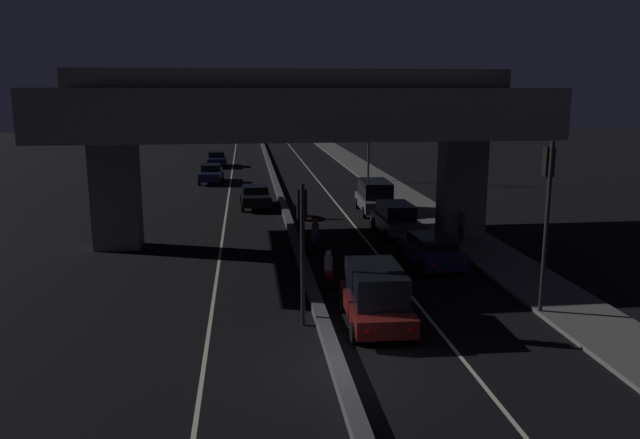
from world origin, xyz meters
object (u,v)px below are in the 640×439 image
Objects in this scene: motorcycle_blue_filtering_mid at (315,238)px; car_grey_fourth at (375,196)px; car_dark_blue_second at (430,249)px; car_grey_third at (396,218)px; traffic_light_left_of_median at (302,229)px; traffic_light_right_of_median at (547,199)px; motorcycle_black_filtering_far at (302,208)px; street_lamp at (364,128)px; car_black_lead_oncoming at (255,196)px; car_dark_blue_third_oncoming at (217,159)px; car_dark_blue_second_oncoming at (211,173)px; pedestrian_on_sidewalk at (461,225)px; car_dark_red_lead at (376,295)px; motorcycle_red_filtering_near at (329,271)px.

car_grey_fourth is at bearing -31.72° from motorcycle_blue_filtering_mid.
car_grey_third is at bearing -2.31° from car_dark_blue_second.
traffic_light_left_of_median is 0.79× the size of traffic_light_right_of_median.
motorcycle_black_filtering_far is at bearing 41.88° from car_grey_third.
car_black_lead_oncoming is at bearing -130.94° from street_lamp.
traffic_light_right_of_median is at bearing 14.50° from car_dark_blue_third_oncoming.
car_grey_fourth is 1.14× the size of car_dark_blue_third_oncoming.
traffic_light_left_of_median is at bearing 167.45° from motorcycle_blue_filtering_mid.
traffic_light_left_of_median reaches higher than car_grey_fourth.
pedestrian_on_sidewalk is (13.18, -22.16, 0.19)m from car_dark_blue_second_oncoming.
car_grey_third is (3.65, 12.35, -0.14)m from car_dark_red_lead.
car_dark_blue_third_oncoming is 26.63m from motorcycle_black_filtering_far.
car_dark_blue_second_oncoming is at bearing -165.19° from car_black_lead_oncoming.
motorcycle_black_filtering_far is at bearing 135.45° from pedestrian_on_sidewalk.
traffic_light_right_of_median reaches higher than motorcycle_red_filtering_near.
car_dark_blue_third_oncoming is at bearing 111.79° from pedestrian_on_sidewalk.
car_dark_blue_second is 2.25× the size of motorcycle_blue_filtering_mid.
traffic_light_left_of_median is 0.63× the size of street_lamp.
motorcycle_red_filtering_near is (1.35, 3.87, -2.53)m from traffic_light_left_of_median.
pedestrian_on_sidewalk is (0.79, -21.29, -3.42)m from street_lamp.
street_lamp is 4.20× the size of motorcycle_red_filtering_near.
car_dark_blue_second_oncoming is at bearing -1.73° from car_dark_blue_third_oncoming.
car_dark_blue_third_oncoming is (-4.52, 42.73, -2.37)m from traffic_light_left_of_median.
car_grey_fourth reaches higher than car_dark_blue_second.
motorcycle_black_filtering_far is at bearing 19.94° from car_dark_blue_second.
traffic_light_left_of_median is 9.61m from motorcycle_blue_filtering_mid.
car_dark_blue_third_oncoming is (-0.01, 10.82, 0.02)m from car_dark_blue_second_oncoming.
car_grey_fourth is at bearing 95.99° from traffic_light_right_of_median.
car_dark_blue_second is (-1.87, -24.96, -3.61)m from street_lamp.
street_lamp is at bearing -5.59° from car_grey_fourth.
street_lamp reaches higher than car_black_lead_oncoming.
car_black_lead_oncoming is 11.76m from car_dark_blue_second_oncoming.
car_dark_blue_second_oncoming is 10.82m from car_dark_blue_third_oncoming.
traffic_light_left_of_median is at bearing 9.37° from car_dark_blue_second_oncoming.
car_grey_fourth is at bearing 21.33° from car_dark_blue_third_oncoming.
car_dark_red_lead is 18.59m from car_grey_fourth.
traffic_light_left_of_median reaches higher than motorcycle_blue_filtering_mid.
car_grey_fourth reaches higher than car_dark_blue_third_oncoming.
motorcycle_blue_filtering_mid is (-6.52, 9.18, -3.28)m from traffic_light_right_of_median.
car_grey_third is at bearing -61.29° from motorcycle_blue_filtering_mid.
car_grey_third reaches higher than car_dark_blue_second.
traffic_light_left_of_median is 8.00m from traffic_light_right_of_median.
pedestrian_on_sidewalk is at bearing -160.19° from car_grey_fourth.
motorcycle_black_filtering_far reaches higher than motorcycle_red_filtering_near.
traffic_light_right_of_median reaches higher than car_dark_blue_second.
car_black_lead_oncoming is 4.68m from motorcycle_black_filtering_far.
street_lamp is 1.66× the size of car_dark_blue_second.
street_lamp is at bearing 90.15° from traffic_light_right_of_median.
car_grey_third is at bearing -95.77° from street_lamp.
motorcycle_red_filtering_near is at bearing -178.52° from motorcycle_black_filtering_far.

